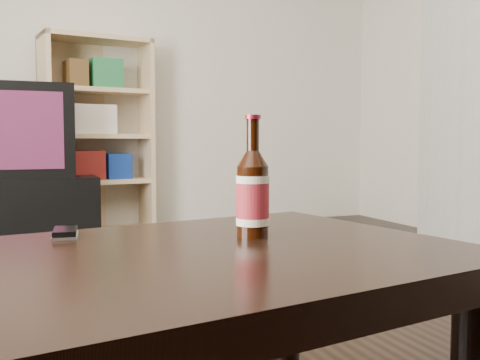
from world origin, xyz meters
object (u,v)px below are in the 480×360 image
object	(u,v)px
tv_stand	(9,211)
tv	(7,131)
phone	(65,233)
bookshelf	(95,132)
coffee_table	(131,294)
beer_bottle	(253,194)

from	to	relation	value
tv_stand	tv	size ratio (longest dim) A/B	1.36
tv	phone	distance (m)	2.83
tv_stand	bookshelf	distance (m)	0.86
bookshelf	phone	bearing A→B (deg)	-107.24
tv_stand	tv	distance (m)	0.54
coffee_table	phone	world-z (taller)	phone
tv	bookshelf	size ratio (longest dim) A/B	0.57
tv	phone	world-z (taller)	tv
beer_bottle	tv_stand	bearing A→B (deg)	100.45
phone	tv_stand	bearing A→B (deg)	100.43
tv_stand	coffee_table	size ratio (longest dim) A/B	0.80
bookshelf	tv_stand	bearing A→B (deg)	-164.91
tv_stand	tv	xyz separation A→B (m)	(0.00, -0.00, 0.54)
coffee_table	tv	bearing A→B (deg)	94.71
bookshelf	coffee_table	world-z (taller)	bookshelf
bookshelf	beer_bottle	xyz separation A→B (m)	(-0.06, -3.24, -0.18)
tv_stand	phone	xyz separation A→B (m)	(0.16, -2.82, 0.27)
coffee_table	beer_bottle	distance (m)	0.36
beer_bottle	phone	world-z (taller)	beer_bottle
phone	bookshelf	bearing A→B (deg)	88.87
tv_stand	coffee_table	distance (m)	3.12
tv_stand	tv	world-z (taller)	tv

